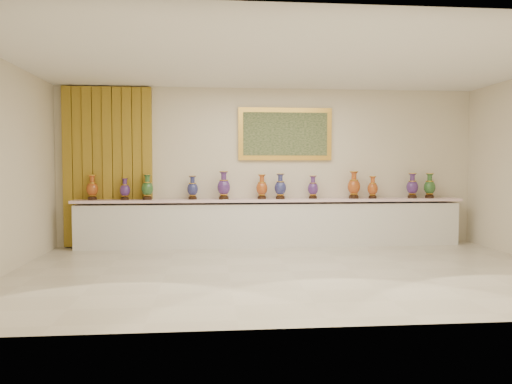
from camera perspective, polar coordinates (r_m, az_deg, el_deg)
ground at (r=7.29m, az=3.94°, el=-9.04°), size 8.00×8.00×0.00m
room at (r=9.58m, az=-13.42°, el=3.40°), size 8.00×8.00×8.00m
counter at (r=9.44m, az=1.73°, el=-3.59°), size 7.28×0.48×0.90m
vase_0 at (r=9.58m, az=-18.21°, el=0.36°), size 0.28×0.28×0.46m
vase_1 at (r=9.46m, az=-14.75°, el=0.23°), size 0.22×0.22×0.40m
vase_2 at (r=9.36m, az=-12.31°, el=0.42°), size 0.24×0.24×0.47m
vase_3 at (r=9.34m, az=-7.26°, el=0.37°), size 0.22×0.22×0.44m
vase_4 at (r=9.26m, az=-3.70°, el=0.60°), size 0.30×0.30×0.52m
vase_5 at (r=9.39m, az=0.67°, el=0.47°), size 0.26×0.26×0.46m
vase_6 at (r=9.37m, az=2.80°, el=0.51°), size 0.23×0.23×0.48m
vase_7 at (r=9.54m, az=6.53°, el=0.43°), size 0.23×0.23×0.44m
vase_8 at (r=9.69m, az=11.12°, el=0.65°), size 0.30×0.30×0.52m
vase_9 at (r=9.78m, az=13.19°, el=0.40°), size 0.20×0.20×0.43m
vase_10 at (r=10.09m, az=17.43°, el=0.56°), size 0.28×0.28×0.48m
vase_11 at (r=10.22m, az=19.23°, el=0.55°), size 0.22×0.22×0.48m
label_card at (r=9.19m, az=-3.54°, el=-0.86°), size 0.10×0.06×0.00m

